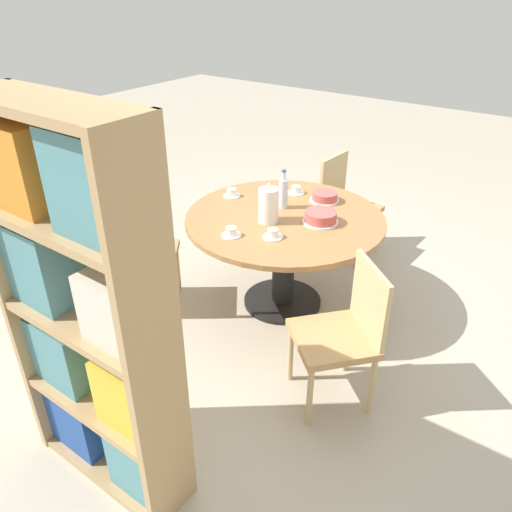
% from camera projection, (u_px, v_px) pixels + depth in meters
% --- Properties ---
extents(ground_plane, '(14.00, 14.00, 0.00)m').
position_uv_depth(ground_plane, '(282.00, 302.00, 3.80)').
color(ground_plane, '#B2A893').
extents(dining_table, '(1.38, 1.38, 0.72)m').
position_uv_depth(dining_table, '(284.00, 236.00, 3.52)').
color(dining_table, black).
rests_on(dining_table, ground_plane).
extents(chair_a, '(0.59, 0.59, 0.86)m').
position_uv_depth(chair_a, '(145.00, 254.00, 3.51)').
color(chair_a, tan).
rests_on(chair_a, ground_plane).
extents(chair_b, '(0.59, 0.59, 0.86)m').
position_uv_depth(chair_b, '(343.00, 331.00, 2.75)').
color(chair_b, tan).
rests_on(chair_b, ground_plane).
extents(chair_c, '(0.44, 0.44, 0.86)m').
position_uv_depth(chair_c, '(345.00, 204.00, 4.27)').
color(chair_c, tan).
rests_on(chair_c, ground_plane).
extents(bookshelf, '(0.85, 0.28, 1.83)m').
position_uv_depth(bookshelf, '(91.00, 323.00, 2.12)').
color(bookshelf, tan).
rests_on(bookshelf, ground_plane).
extents(coffee_pot, '(0.14, 0.14, 0.28)m').
position_uv_depth(coffee_pot, '(268.00, 204.00, 3.31)').
color(coffee_pot, white).
rests_on(coffee_pot, dining_table).
extents(water_bottle, '(0.07, 0.07, 0.28)m').
position_uv_depth(water_bottle, '(283.00, 193.00, 3.52)').
color(water_bottle, silver).
rests_on(water_bottle, dining_table).
extents(cake_main, '(0.24, 0.24, 0.08)m').
position_uv_depth(cake_main, '(321.00, 217.00, 3.34)').
color(cake_main, white).
rests_on(cake_main, dining_table).
extents(cake_second, '(0.21, 0.21, 0.07)m').
position_uv_depth(cake_second, '(325.00, 197.00, 3.65)').
color(cake_second, white).
rests_on(cake_second, dining_table).
extents(cup_a, '(0.13, 0.13, 0.06)m').
position_uv_depth(cup_a, '(232.00, 193.00, 3.74)').
color(cup_a, white).
rests_on(cup_a, dining_table).
extents(cup_b, '(0.13, 0.13, 0.06)m').
position_uv_depth(cup_b, '(296.00, 190.00, 3.79)').
color(cup_b, white).
rests_on(cup_b, dining_table).
extents(cup_c, '(0.13, 0.13, 0.06)m').
position_uv_depth(cup_c, '(231.00, 232.00, 3.18)').
color(cup_c, white).
rests_on(cup_c, dining_table).
extents(cup_d, '(0.13, 0.13, 0.06)m').
position_uv_depth(cup_d, '(273.00, 234.00, 3.16)').
color(cup_d, white).
rests_on(cup_d, dining_table).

